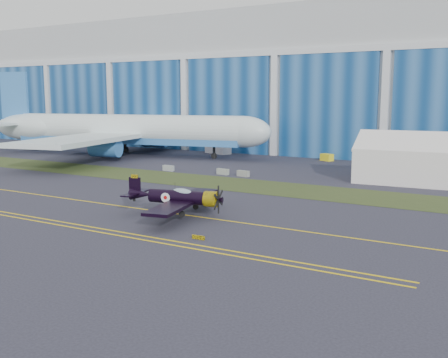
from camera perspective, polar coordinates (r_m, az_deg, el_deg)
The scene contains 16 objects.
ground at distance 66.95m, azimuth -12.92°, elevation -1.49°, with size 260.00×260.00×0.00m, color #2F2E3B.
grass_median at distance 77.53m, azimuth -5.79°, elevation 0.11°, with size 260.00×10.00×0.02m, color #475128.
hangar at distance 127.82m, azimuth 9.90°, elevation 10.20°, with size 220.00×45.70×30.00m.
taxiway_centreline at distance 63.50m, azimuth -16.02°, elevation -2.16°, with size 200.00×0.20×0.02m, color yellow.
edge_line_near at distance 57.56m, azimuth -22.90°, elevation -3.65°, with size 80.00×0.20×0.02m, color yellow.
edge_line_far at distance 58.14m, azimuth -22.11°, elevation -3.48°, with size 80.00×0.20×0.02m, color yellow.
guard_board_right at distance 44.26m, azimuth -2.80°, elevation -6.37°, with size 1.20×0.15×0.35m, color yellow.
warbird at distance 52.45m, azimuth -5.02°, elevation -1.96°, with size 13.95×15.74×4.05m.
jetliner at distance 108.45m, azimuth -10.61°, elevation 8.77°, with size 78.61×70.79×23.63m.
tent at distance 78.15m, azimuth 20.12°, elevation 2.33°, with size 16.25×12.42×7.20m.
shipping_container at distance 110.72m, azimuth -0.66°, elevation 3.47°, with size 6.04×2.42×2.62m, color white.
tug at distance 99.88m, azimuth 11.13°, elevation 2.33°, with size 2.25×1.41×1.31m, color yellow.
cart at distance 141.05m, azimuth -17.85°, elevation 3.94°, with size 2.12×1.27×1.27m, color white.
barrier_a at distance 85.06m, azimuth -6.07°, elevation 1.18°, with size 2.00×0.60×0.90m, color #929998.
barrier_b at distance 80.58m, azimuth -0.13°, elevation 0.80°, with size 2.00×0.60×0.90m, color gray.
barrier_c at distance 78.67m, azimuth 2.10°, elevation 0.60°, with size 2.00×0.60×0.90m, color gray.
Camera 1 is at (45.59, -47.59, 11.84)m, focal length 42.00 mm.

